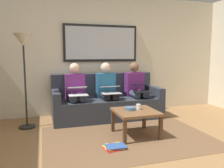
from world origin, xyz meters
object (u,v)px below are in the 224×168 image
(framed_mirror, at_px, (101,43))
(laptop_black, at_px, (141,88))
(coffee_table, at_px, (136,114))
(person_middle, at_px, (107,89))
(person_right, at_px, (76,90))
(standing_lamp, at_px, (24,51))
(cup, at_px, (138,107))
(laptop_silver, at_px, (110,90))
(person_left, at_px, (136,87))
(laptop_white, at_px, (78,91))
(magazine_stack, at_px, (115,147))
(couch, at_px, (106,102))
(bowl, at_px, (130,109))

(framed_mirror, height_order, laptop_black, framed_mirror)
(coffee_table, bearing_deg, person_middle, -82.64)
(person_right, bearing_deg, standing_lamp, 12.33)
(cup, relative_size, standing_lamp, 0.05)
(laptop_silver, relative_size, standing_lamp, 0.22)
(person_right, bearing_deg, laptop_black, 169.11)
(framed_mirror, xyz_separation_m, person_left, (-0.64, 0.46, -0.94))
(laptop_white, distance_m, standing_lamp, 1.17)
(person_middle, bearing_deg, person_left, 180.00)
(cup, height_order, magazine_stack, cup)
(couch, distance_m, cup, 1.20)
(coffee_table, xyz_separation_m, person_right, (0.79, -1.15, 0.25))
(couch, distance_m, person_left, 0.71)
(laptop_black, bearing_deg, standing_lamp, -1.24)
(laptop_silver, bearing_deg, magazine_stack, 75.76)
(person_middle, bearing_deg, person_right, 0.00)
(laptop_silver, bearing_deg, person_left, -158.81)
(framed_mirror, height_order, magazine_stack, framed_mirror)
(cup, distance_m, standing_lamp, 2.18)
(person_middle, distance_m, magazine_stack, 1.68)
(couch, distance_m, magazine_stack, 1.66)
(cup, relative_size, laptop_silver, 0.25)
(framed_mirror, xyz_separation_m, cup, (-0.22, 1.55, -1.09))
(person_middle, xyz_separation_m, laptop_silver, (0.00, 0.25, 0.02))
(laptop_white, relative_size, standing_lamp, 0.22)
(magazine_stack, bearing_deg, laptop_black, -126.83)
(laptop_black, distance_m, laptop_silver, 0.64)
(coffee_table, relative_size, bowl, 3.77)
(person_right, height_order, laptop_white, person_right)
(coffee_table, bearing_deg, laptop_black, -118.57)
(coffee_table, distance_m, magazine_stack, 0.70)
(cup, distance_m, bowl, 0.15)
(coffee_table, bearing_deg, person_right, -55.54)
(magazine_stack, bearing_deg, person_left, -122.17)
(framed_mirror, relative_size, bowl, 9.33)
(magazine_stack, bearing_deg, laptop_silver, -104.24)
(standing_lamp, bearing_deg, framed_mirror, -157.07)
(coffee_table, distance_m, person_middle, 1.19)
(person_left, relative_size, laptop_white, 3.14)
(person_left, bearing_deg, couch, -6.13)
(laptop_black, distance_m, person_middle, 0.69)
(cup, xyz_separation_m, person_right, (0.86, -1.10, 0.15))
(bowl, bearing_deg, laptop_silver, -85.43)
(standing_lamp, bearing_deg, person_left, -174.81)
(framed_mirror, relative_size, person_middle, 1.44)
(laptop_black, height_order, person_middle, person_middle)
(bowl, relative_size, laptop_white, 0.49)
(bowl, distance_m, laptop_silver, 0.87)
(framed_mirror, height_order, bowl, framed_mirror)
(laptop_black, relative_size, laptop_white, 0.98)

